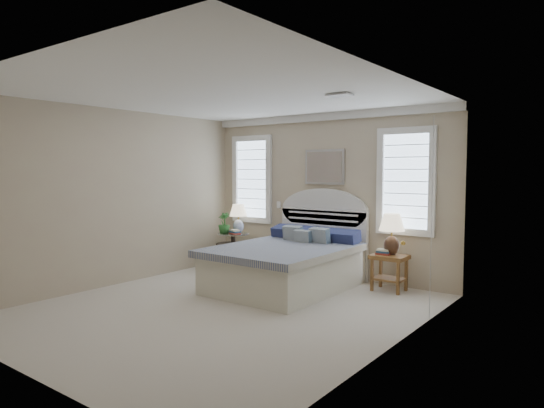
{
  "coord_description": "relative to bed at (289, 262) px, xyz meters",
  "views": [
    {
      "loc": [
        4.14,
        -4.47,
        1.77
      ],
      "look_at": [
        0.02,
        1.0,
        1.29
      ],
      "focal_mm": 32.0,
      "sensor_mm": 36.0,
      "label": 1
    }
  ],
  "objects": [
    {
      "name": "floor",
      "position": [
        0.0,
        -1.46,
        -0.39
      ],
      "size": [
        4.5,
        5.0,
        0.01
      ],
      "primitive_type": "cube",
      "color": "silver",
      "rests_on": "ground"
    },
    {
      "name": "ceiling",
      "position": [
        0.0,
        -1.46,
        2.31
      ],
      "size": [
        4.5,
        5.0,
        0.01
      ],
      "primitive_type": "cube",
      "color": "white",
      "rests_on": "wall_back"
    },
    {
      "name": "wall_back",
      "position": [
        0.0,
        1.04,
        0.96
      ],
      "size": [
        4.5,
        0.02,
        2.7
      ],
      "primitive_type": "cube",
      "color": "tan",
      "rests_on": "floor"
    },
    {
      "name": "wall_left",
      "position": [
        -2.25,
        -1.46,
        0.96
      ],
      "size": [
        0.02,
        5.0,
        2.7
      ],
      "primitive_type": "cube",
      "color": "tan",
      "rests_on": "floor"
    },
    {
      "name": "wall_right",
      "position": [
        2.25,
        -1.46,
        0.96
      ],
      "size": [
        0.02,
        5.0,
        2.7
      ],
      "primitive_type": "cube",
      "color": "tan",
      "rests_on": "floor"
    },
    {
      "name": "crown_molding",
      "position": [
        0.0,
        1.0,
        2.25
      ],
      "size": [
        4.5,
        0.08,
        0.12
      ],
      "primitive_type": "cube",
      "color": "white",
      "rests_on": "wall_back"
    },
    {
      "name": "hvac_vent",
      "position": [
        1.2,
        -0.66,
        2.29
      ],
      "size": [
        0.3,
        0.2,
        0.02
      ],
      "primitive_type": "cube",
      "color": "#B2B2B2",
      "rests_on": "ceiling"
    },
    {
      "name": "switch_plate",
      "position": [
        -0.95,
        1.03,
        0.76
      ],
      "size": [
        0.08,
        0.01,
        0.12
      ],
      "primitive_type": "cube",
      "color": "white",
      "rests_on": "wall_back"
    },
    {
      "name": "window_left",
      "position": [
        -1.55,
        1.02,
        1.21
      ],
      "size": [
        0.9,
        0.06,
        1.6
      ],
      "primitive_type": "cube",
      "color": "silver",
      "rests_on": "wall_back"
    },
    {
      "name": "window_right",
      "position": [
        1.4,
        1.02,
        1.21
      ],
      "size": [
        0.9,
        0.06,
        1.6
      ],
      "primitive_type": "cube",
      "color": "silver",
      "rests_on": "wall_back"
    },
    {
      "name": "painting",
      "position": [
        0.0,
        1.0,
        1.43
      ],
      "size": [
        0.74,
        0.04,
        0.58
      ],
      "primitive_type": "cube",
      "color": "silver",
      "rests_on": "wall_back"
    },
    {
      "name": "closet_door",
      "position": [
        2.23,
        -0.26,
        0.81
      ],
      "size": [
        0.02,
        1.8,
        2.4
      ],
      "primitive_type": "cube",
      "color": "white",
      "rests_on": "floor"
    },
    {
      "name": "bed",
      "position": [
        0.0,
        0.0,
        0.0
      ],
      "size": [
        1.72,
        2.28,
        1.47
      ],
      "color": "beige",
      "rests_on": "floor"
    },
    {
      "name": "side_table_left",
      "position": [
        -1.65,
        0.59,
        0.0
      ],
      "size": [
        0.56,
        0.56,
        0.63
      ],
      "color": "black",
      "rests_on": "floor"
    },
    {
      "name": "nightstand_right",
      "position": [
        1.3,
        0.69,
        0.0
      ],
      "size": [
        0.5,
        0.4,
        0.53
      ],
      "color": "olive",
      "rests_on": "floor"
    },
    {
      "name": "floor_pot",
      "position": [
        -1.62,
        0.47,
        -0.16
      ],
      "size": [
        0.66,
        0.66,
        0.46
      ],
      "primitive_type": "cylinder",
      "rotation": [
        0.0,
        0.0,
        -0.4
      ],
      "color": "black",
      "rests_on": "floor"
    },
    {
      "name": "lamp_left",
      "position": [
        -1.63,
        0.71,
        0.56
      ],
      "size": [
        0.4,
        0.4,
        0.52
      ],
      "rotation": [
        0.0,
        0.0,
        0.31
      ],
      "color": "white",
      "rests_on": "side_table_left"
    },
    {
      "name": "lamp_right",
      "position": [
        1.31,
        0.75,
        0.52
      ],
      "size": [
        0.46,
        0.46,
        0.61
      ],
      "rotation": [
        0.0,
        0.0,
        0.26
      ],
      "color": "black",
      "rests_on": "nightstand_right"
    },
    {
      "name": "potted_plant",
      "position": [
        -1.76,
        0.47,
        0.43
      ],
      "size": [
        0.24,
        0.24,
        0.37
      ],
      "primitive_type": "imported",
      "rotation": [
        0.0,
        0.0,
        0.16
      ],
      "color": "#2F6829",
      "rests_on": "side_table_left"
    },
    {
      "name": "books_left",
      "position": [
        -1.54,
        0.52,
        0.28
      ],
      "size": [
        0.23,
        0.2,
        0.08
      ],
      "rotation": [
        0.0,
        0.0,
        -0.36
      ],
      "color": "#A43429",
      "rests_on": "side_table_left"
    },
    {
      "name": "books_right",
      "position": [
        1.22,
        0.67,
        0.18
      ],
      "size": [
        0.2,
        0.14,
        0.08
      ],
      "rotation": [
        0.0,
        0.0,
        -0.01
      ],
      "color": "#A43429",
      "rests_on": "nightstand_right"
    }
  ]
}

